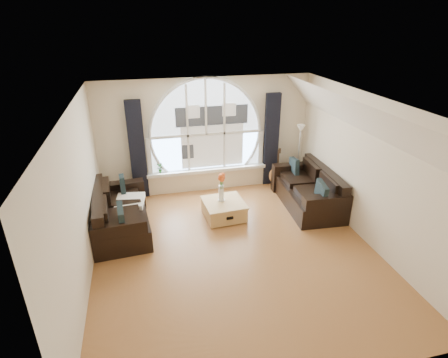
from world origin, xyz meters
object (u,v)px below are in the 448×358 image
vase_flowers (221,184)px  guitar (277,167)px  sofa_right (308,190)px  coffee_chest (224,209)px  sofa_left (121,212)px  floor_lamp (298,157)px  potted_plant (160,168)px

vase_flowers → guitar: bearing=33.0°
sofa_right → coffee_chest: 1.94m
sofa_left → vase_flowers: size_ratio=2.76×
coffee_chest → floor_lamp: 2.42m
vase_flowers → potted_plant: (-1.17, 1.35, -0.07)m
guitar → potted_plant: (-2.82, 0.27, 0.15)m
vase_flowers → sofa_left: bearing=-177.6°
sofa_right → vase_flowers: size_ratio=2.80×
vase_flowers → floor_lamp: size_ratio=0.44×
sofa_right → potted_plant: bearing=159.9°
sofa_left → sofa_right: sofa_right is taller
coffee_chest → vase_flowers: vase_flowers is taller
sofa_left → vase_flowers: bearing=-2.0°
vase_flowers → potted_plant: size_ratio=2.65×
sofa_left → sofa_right: size_ratio=0.99×
potted_plant → vase_flowers: bearing=-49.1°
coffee_chest → guitar: guitar is taller
guitar → potted_plant: bearing=-162.4°
potted_plant → floor_lamp: bearing=-6.7°
sofa_right → coffee_chest: bearing=-174.8°
floor_lamp → sofa_right: bearing=-100.0°
vase_flowers → sofa_right: bearing=-0.4°
sofa_right → potted_plant: (-3.14, 1.36, 0.28)m
sofa_left → potted_plant: bearing=53.9°
sofa_right → potted_plant: 3.43m
sofa_right → vase_flowers: 2.00m
vase_flowers → guitar: size_ratio=0.66×
sofa_left → floor_lamp: size_ratio=1.21×
sofa_right → floor_lamp: (0.17, 0.97, 0.40)m
coffee_chest → potted_plant: size_ratio=3.15×
sofa_left → guitar: bearing=13.0°
sofa_right → potted_plant: size_ratio=7.41×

